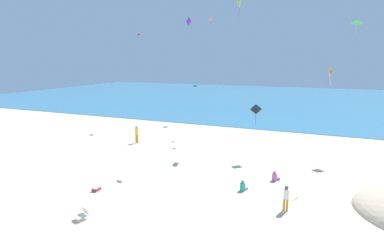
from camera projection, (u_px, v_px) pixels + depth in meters
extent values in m
plane|color=beige|center=(204.00, 160.00, 24.24)|extent=(120.00, 120.00, 0.00)
cube|color=teal|center=(276.00, 99.00, 62.95)|extent=(120.00, 60.00, 0.05)
cube|color=white|center=(80.00, 216.00, 15.17)|extent=(0.67, 0.67, 0.03)
cube|color=white|center=(85.00, 211.00, 15.33)|extent=(0.55, 0.35, 0.42)
cylinder|color=#B7B7BC|center=(80.00, 221.00, 14.90)|extent=(0.02, 0.02, 0.19)
cylinder|color=#B7B7BC|center=(75.00, 218.00, 15.25)|extent=(0.02, 0.02, 0.19)
cube|color=red|center=(96.00, 189.00, 18.61)|extent=(0.36, 0.48, 0.20)
cube|color=white|center=(96.00, 187.00, 18.59)|extent=(0.37, 0.49, 0.04)
cylinder|color=#D8599E|center=(274.00, 177.00, 20.11)|extent=(0.46, 0.46, 0.50)
sphere|color=tan|center=(275.00, 172.00, 20.05)|extent=(0.20, 0.20, 0.20)
cube|color=blue|center=(277.00, 179.00, 20.25)|extent=(0.42, 0.44, 0.15)
cylinder|color=#19ADB2|center=(243.00, 187.00, 18.56)|extent=(0.43, 0.43, 0.49)
sphere|color=#A87A5B|center=(243.00, 182.00, 18.50)|extent=(0.20, 0.20, 0.20)
cube|color=#D8599E|center=(244.00, 189.00, 18.73)|extent=(0.38, 0.43, 0.14)
cylinder|color=orange|center=(284.00, 205.00, 16.08)|extent=(0.12, 0.12, 0.70)
cylinder|color=orange|center=(287.00, 205.00, 16.03)|extent=(0.12, 0.12, 0.70)
cylinder|color=white|center=(286.00, 194.00, 15.94)|extent=(0.30, 0.30, 0.52)
sphere|color=brown|center=(287.00, 188.00, 15.87)|extent=(0.19, 0.19, 0.19)
cylinder|color=orange|center=(138.00, 138.00, 29.45)|extent=(0.14, 0.14, 0.82)
cylinder|color=orange|center=(136.00, 139.00, 29.29)|extent=(0.14, 0.14, 0.82)
cylinder|color=yellow|center=(137.00, 131.00, 29.23)|extent=(0.38, 0.38, 0.61)
sphere|color=#A87A5B|center=(136.00, 127.00, 29.16)|extent=(0.22, 0.22, 0.22)
cube|color=#99DB33|center=(239.00, 1.00, 27.25)|extent=(0.59, 0.98, 1.11)
cylinder|color=purple|center=(239.00, 12.00, 27.41)|extent=(0.09, 0.07, 0.93)
cone|color=pink|center=(210.00, 17.00, 40.27)|extent=(1.04, 1.19, 1.04)
cylinder|color=orange|center=(210.00, 23.00, 40.42)|extent=(0.05, 0.06, 0.88)
pyramid|color=red|center=(139.00, 34.00, 35.77)|extent=(0.71, 0.67, 0.25)
cylinder|color=blue|center=(139.00, 42.00, 35.94)|extent=(0.11, 0.14, 0.92)
cube|color=orange|center=(331.00, 71.00, 19.63)|extent=(0.26, 0.48, 0.52)
cylinder|color=white|center=(330.00, 80.00, 19.74)|extent=(0.14, 0.10, 0.73)
pyramid|color=green|center=(357.00, 22.00, 25.36)|extent=(0.76, 0.61, 0.45)
cylinder|color=#99DB33|center=(356.00, 32.00, 25.45)|extent=(0.04, 0.11, 0.57)
cube|color=black|center=(256.00, 109.00, 24.01)|extent=(0.89, 0.37, 0.85)
cylinder|color=blue|center=(256.00, 119.00, 24.16)|extent=(0.06, 0.20, 0.98)
pyramid|color=#1EADAD|center=(195.00, 86.00, 31.26)|extent=(0.51, 0.42, 0.29)
cylinder|color=pink|center=(195.00, 92.00, 31.41)|extent=(0.04, 0.14, 0.60)
cube|color=purple|center=(189.00, 21.00, 23.29)|extent=(0.61, 0.32, 0.65)
cylinder|color=#DB3DA8|center=(189.00, 27.00, 23.37)|extent=(0.07, 0.09, 0.43)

